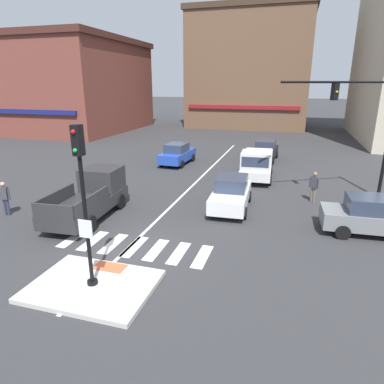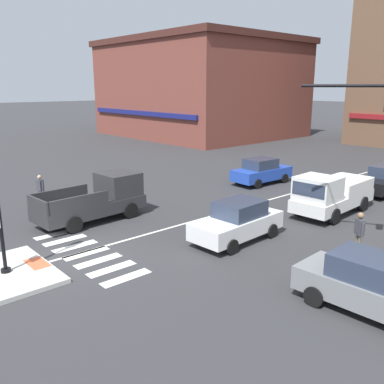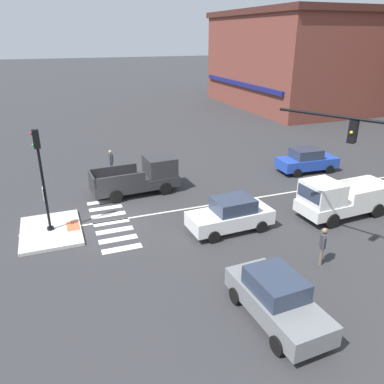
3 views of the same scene
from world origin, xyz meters
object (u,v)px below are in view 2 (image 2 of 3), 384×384
object	(u,v)px
pickup_truck_white_eastbound_far	(329,196)
car_white_eastbound_mid	(238,221)
pickup_truck_charcoal_westbound_near	(99,199)
pedestrian_waiting_far_side	(359,230)
car_blue_westbound_distant	(261,171)
car_grey_cross_right	(371,285)
pedestrian_at_curb_left	(40,188)

from	to	relation	value
pickup_truck_white_eastbound_far	car_white_eastbound_mid	bearing A→B (deg)	-96.12
pickup_truck_charcoal_westbound_near	pickup_truck_white_eastbound_far	bearing A→B (deg)	51.63
car_white_eastbound_mid	pedestrian_waiting_far_side	world-z (taller)	pedestrian_waiting_far_side
car_blue_westbound_distant	pickup_truck_white_eastbound_far	distance (m)	7.09
car_blue_westbound_distant	pedestrian_waiting_far_side	bearing A→B (deg)	-33.30
car_grey_cross_right	pedestrian_at_curb_left	distance (m)	16.63
pedestrian_at_curb_left	pickup_truck_white_eastbound_far	bearing A→B (deg)	42.35
pickup_truck_white_eastbound_far	pedestrian_at_curb_left	xyz separation A→B (m)	(-10.82, -9.86, 0.00)
car_blue_westbound_distant	pickup_truck_charcoal_westbound_near	size ratio (longest dim) A/B	0.80
car_white_eastbound_mid	pedestrian_waiting_far_side	size ratio (longest dim) A/B	2.50
car_grey_cross_right	pickup_truck_charcoal_westbound_near	world-z (taller)	pickup_truck_charcoal_westbound_near
car_blue_westbound_distant	pickup_truck_charcoal_westbound_near	xyz separation A→B (m)	(-0.36, -11.50, 0.17)
car_blue_westbound_distant	car_white_eastbound_mid	size ratio (longest dim) A/B	1.00
car_grey_cross_right	pedestrian_waiting_far_side	world-z (taller)	pedestrian_waiting_far_side
pickup_truck_charcoal_westbound_near	car_blue_westbound_distant	bearing A→B (deg)	88.20
car_white_eastbound_mid	pickup_truck_charcoal_westbound_near	size ratio (longest dim) A/B	0.80
car_grey_cross_right	pedestrian_waiting_far_side	distance (m)	4.17
pedestrian_at_curb_left	pedestrian_waiting_far_side	xyz separation A→B (m)	(14.24, 6.21, 0.00)
pickup_truck_white_eastbound_far	car_blue_westbound_distant	bearing A→B (deg)	156.26
pickup_truck_charcoal_westbound_near	pedestrian_at_curb_left	xyz separation A→B (m)	(-3.97, -1.21, 0.00)
car_grey_cross_right	pickup_truck_white_eastbound_far	world-z (taller)	pickup_truck_white_eastbound_far
pickup_truck_charcoal_westbound_near	pedestrian_at_curb_left	distance (m)	4.15
pedestrian_at_curb_left	pickup_truck_charcoal_westbound_near	bearing A→B (deg)	16.97
car_grey_cross_right	car_white_eastbound_mid	bearing A→B (deg)	167.54
pickup_truck_charcoal_westbound_near	pedestrian_at_curb_left	world-z (taller)	pickup_truck_charcoal_westbound_near
car_blue_westbound_distant	pickup_truck_white_eastbound_far	size ratio (longest dim) A/B	0.81
car_white_eastbound_mid	pedestrian_at_curb_left	bearing A→B (deg)	-158.44
car_white_eastbound_mid	pedestrian_at_curb_left	world-z (taller)	pedestrian_at_curb_left
pickup_truck_charcoal_westbound_near	car_grey_cross_right	bearing A→B (deg)	6.60
car_grey_cross_right	pickup_truck_charcoal_westbound_near	distance (m)	12.53
car_blue_westbound_distant	pickup_truck_white_eastbound_far	bearing A→B (deg)	-23.74
car_grey_cross_right	car_white_eastbound_mid	distance (m)	6.38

